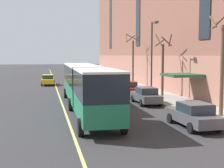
% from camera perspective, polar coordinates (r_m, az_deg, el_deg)
% --- Properties ---
extents(ground_plane, '(260.00, 260.00, 0.00)m').
position_cam_1_polar(ground_plane, '(26.67, -5.07, -4.36)').
color(ground_plane, '#303033').
extents(sidewalk, '(4.12, 160.00, 0.15)m').
position_cam_1_polar(sidewalk, '(31.85, 10.45, -2.71)').
color(sidewalk, '#9E9B93').
rests_on(sidewalk, ground).
extents(city_bus, '(2.97, 19.04, 3.61)m').
position_cam_1_polar(city_bus, '(25.31, -4.88, -0.09)').
color(city_bus, '#1E704C').
rests_on(city_bus, ground).
extents(parked_car_white_1, '(2.12, 4.47, 1.56)m').
position_cam_1_polar(parked_car_white_1, '(52.16, -2.37, 1.25)').
color(parked_car_white_1, silver).
rests_on(parked_car_white_1, ground).
extents(parked_car_red_2, '(2.05, 4.39, 1.56)m').
position_cam_1_polar(parked_car_red_2, '(34.84, 2.89, -0.77)').
color(parked_car_red_2, '#B21E19').
rests_on(parked_car_red_2, ground).
extents(parked_car_silver_3, '(2.12, 4.84, 1.56)m').
position_cam_1_polar(parked_car_silver_3, '(60.18, -3.70, 1.79)').
color(parked_car_silver_3, '#B7B7BC').
rests_on(parked_car_silver_3, ground).
extents(parked_car_darkgray_4, '(2.08, 4.62, 1.56)m').
position_cam_1_polar(parked_car_darkgray_4, '(20.01, 14.69, -5.47)').
color(parked_car_darkgray_4, '#4C4C51').
rests_on(parked_car_darkgray_4, ground).
extents(parked_car_navy_5, '(1.91, 4.61, 1.56)m').
position_cam_1_polar(parked_car_navy_5, '(44.99, -0.60, 0.61)').
color(parked_car_navy_5, navy).
rests_on(parked_car_navy_5, ground).
extents(parked_car_darkgray_6, '(1.96, 4.68, 1.56)m').
position_cam_1_polar(parked_car_darkgray_6, '(28.68, 6.21, -2.10)').
color(parked_car_darkgray_6, '#4C4C51').
rests_on(parked_car_darkgray_6, ground).
extents(taxi_cab, '(2.05, 4.66, 1.56)m').
position_cam_1_polar(taxi_cab, '(47.55, -11.63, 0.76)').
color(taxi_cab, yellow).
rests_on(taxi_cab, ground).
extents(street_tree_mid_block, '(1.70, 1.66, 7.80)m').
position_cam_1_polar(street_tree_mid_block, '(23.44, 19.52, 3.59)').
color(street_tree_mid_block, brown).
rests_on(street_tree_mid_block, sidewalk).
extents(street_tree_far_uptown, '(1.72, 1.68, 6.54)m').
position_cam_1_polar(street_tree_far_uptown, '(33.64, 9.29, 3.56)').
color(street_tree_far_uptown, brown).
rests_on(street_tree_far_uptown, sidewalk).
extents(street_tree_far_downtown, '(1.98, 2.40, 7.29)m').
position_cam_1_polar(street_tree_far_downtown, '(44.44, 3.81, 4.71)').
color(street_tree_far_downtown, brown).
rests_on(street_tree_far_downtown, sidewalk).
extents(street_lamp, '(0.36, 1.48, 7.66)m').
position_cam_1_polar(street_lamp, '(32.06, 7.40, 5.82)').
color(street_lamp, '#2D2D30').
rests_on(street_lamp, sidewalk).
extents(lane_centerline, '(0.16, 140.00, 0.01)m').
position_cam_1_polar(lane_centerline, '(29.47, -9.16, -3.47)').
color(lane_centerline, '#E0D66B').
rests_on(lane_centerline, ground).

